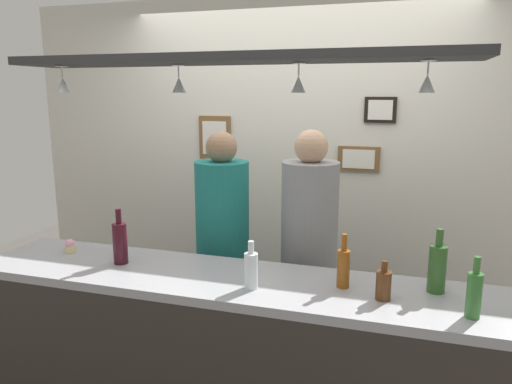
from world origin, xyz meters
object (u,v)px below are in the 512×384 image
(bottle_soda_clear, at_px, (251,269))
(bottle_wine_dark_red, at_px, (120,242))
(bottle_beer_amber_tall, at_px, (343,267))
(bottle_beer_green_import, at_px, (474,294))
(picture_frame_upper_small, at_px, (380,110))
(bottle_champagne_green, at_px, (437,267))
(person_middle_grey_shirt, at_px, (309,241))
(picture_frame_caricature, at_px, (215,138))
(person_left_teal_shirt, at_px, (223,235))
(bottle_beer_brown_stubby, at_px, (384,284))
(picture_frame_lower_pair, at_px, (359,159))
(cupcake, at_px, (70,246))

(bottle_soda_clear, height_order, bottle_wine_dark_red, bottle_wine_dark_red)
(bottle_soda_clear, distance_m, bottle_beer_amber_tall, 0.43)
(bottle_beer_green_import, relative_size, picture_frame_upper_small, 1.18)
(bottle_champagne_green, relative_size, bottle_beer_amber_tall, 1.15)
(person_middle_grey_shirt, xyz_separation_m, bottle_champagne_green, (0.69, -0.53, 0.10))
(bottle_champagne_green, relative_size, bottle_wine_dark_red, 1.00)
(bottle_beer_green_import, bearing_deg, picture_frame_caricature, 138.61)
(bottle_wine_dark_red, relative_size, picture_frame_caricature, 0.88)
(bottle_soda_clear, xyz_separation_m, picture_frame_caricature, (-0.78, 1.50, 0.46))
(person_middle_grey_shirt, bearing_deg, bottle_beer_green_import, -42.87)
(bottle_champagne_green, bearing_deg, bottle_soda_clear, -165.66)
(person_left_teal_shirt, height_order, person_middle_grey_shirt, person_middle_grey_shirt)
(bottle_soda_clear, bearing_deg, bottle_beer_brown_stubby, 5.06)
(person_middle_grey_shirt, distance_m, picture_frame_upper_small, 1.13)
(bottle_beer_green_import, bearing_deg, bottle_beer_brown_stubby, 168.63)
(bottle_soda_clear, relative_size, picture_frame_upper_small, 1.05)
(picture_frame_caricature, bearing_deg, person_middle_grey_shirt, -39.99)
(picture_frame_lower_pair, bearing_deg, picture_frame_caricature, 180.00)
(bottle_champagne_green, height_order, picture_frame_lower_pair, picture_frame_lower_pair)
(bottle_beer_amber_tall, distance_m, cupcake, 1.56)
(person_middle_grey_shirt, bearing_deg, bottle_champagne_green, -37.50)
(person_middle_grey_shirt, distance_m, bottle_wine_dark_red, 1.10)
(picture_frame_caricature, bearing_deg, bottle_beer_green_import, -41.39)
(bottle_champagne_green, xyz_separation_m, picture_frame_lower_pair, (-0.48, 1.29, 0.31))
(bottle_beer_amber_tall, bearing_deg, picture_frame_lower_pair, 92.81)
(cupcake, relative_size, picture_frame_caricature, 0.23)
(cupcake, height_order, picture_frame_caricature, picture_frame_caricature)
(bottle_wine_dark_red, xyz_separation_m, bottle_beer_green_import, (1.72, -0.13, -0.01))
(bottle_soda_clear, xyz_separation_m, bottle_beer_amber_tall, (0.41, 0.14, 0.01))
(bottle_beer_green_import, height_order, picture_frame_upper_small, picture_frame_upper_small)
(bottle_soda_clear, xyz_separation_m, bottle_beer_brown_stubby, (0.60, 0.05, -0.02))
(person_left_teal_shirt, xyz_separation_m, cupcake, (-0.72, -0.56, 0.03))
(person_left_teal_shirt, xyz_separation_m, bottle_champagne_green, (1.25, -0.53, 0.11))
(bottle_beer_green_import, relative_size, picture_frame_lower_pair, 0.87)
(bottle_beer_green_import, bearing_deg, bottle_wine_dark_red, 175.54)
(person_left_teal_shirt, relative_size, bottle_soda_clear, 7.24)
(bottle_beer_brown_stubby, distance_m, picture_frame_caricature, 2.05)
(bottle_champagne_green, distance_m, picture_frame_caricature, 2.10)
(bottle_beer_brown_stubby, relative_size, picture_frame_lower_pair, 0.60)
(person_left_teal_shirt, distance_m, cupcake, 0.91)
(bottle_beer_green_import, bearing_deg, bottle_champagne_green, 119.04)
(bottle_beer_amber_tall, xyz_separation_m, picture_frame_lower_pair, (-0.07, 1.36, 0.33))
(cupcake, height_order, picture_frame_lower_pair, picture_frame_lower_pair)
(bottle_soda_clear, distance_m, bottle_beer_green_import, 0.95)
(bottle_beer_brown_stubby, bearing_deg, picture_frame_caricature, 133.39)
(bottle_wine_dark_red, relative_size, bottle_beer_green_import, 1.15)
(picture_frame_lower_pair, bearing_deg, picture_frame_upper_small, 0.00)
(picture_frame_upper_small, bearing_deg, bottle_champagne_green, -74.95)
(picture_frame_upper_small, bearing_deg, bottle_soda_clear, -107.61)
(bottle_champagne_green, bearing_deg, cupcake, -179.19)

